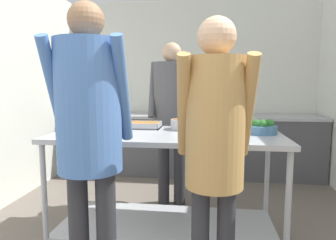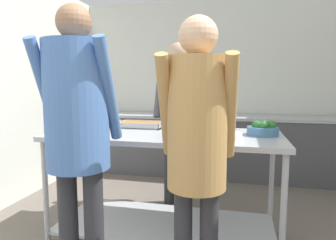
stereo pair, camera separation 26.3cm
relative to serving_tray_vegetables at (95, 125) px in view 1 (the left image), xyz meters
name	(u,v)px [view 1 (the left image)]	position (x,y,z in m)	size (l,w,h in m)	color
wall_rear	(190,86)	(0.80, 2.06, 0.36)	(3.97, 0.06, 2.65)	silver
back_counter	(188,144)	(0.80, 1.69, -0.51)	(3.81, 0.65, 0.90)	#4C4C51
serving_counter	(166,168)	(0.74, -0.26, -0.33)	(1.94, 0.86, 0.94)	#ADAFB5
serving_tray_vegetables	(95,125)	(0.00, 0.00, 0.00)	(0.37, 0.27, 0.05)	#ADAFB5
serving_tray_roast	(139,125)	(0.43, 0.02, 0.00)	(0.42, 0.27, 0.05)	#ADAFB5
sauce_pan	(186,124)	(0.88, -0.02, 0.02)	(0.41, 0.27, 0.09)	#ADAFB5
plate_stack	(229,135)	(1.25, -0.42, 0.00)	(0.25, 0.25, 0.05)	white
broccoli_bowl	(262,128)	(1.54, -0.19, 0.02)	(0.25, 0.25, 0.12)	#3D668C
guest_serving_left	(89,123)	(0.39, -1.08, 0.16)	(0.50, 0.38, 1.82)	#2D2D33
guest_serving_right	(215,136)	(1.12, -1.11, 0.10)	(0.44, 0.35, 1.71)	#2D2D33
cook_behind_counter	(172,107)	(0.69, 0.50, 0.14)	(0.50, 0.40, 1.80)	#2D2D33
water_bottle	(202,107)	(1.01, 1.68, 0.06)	(0.07, 0.07, 0.26)	silver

